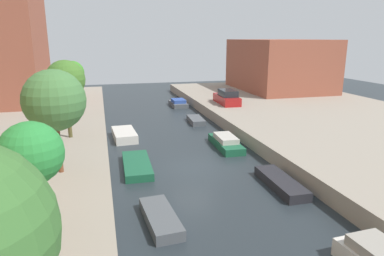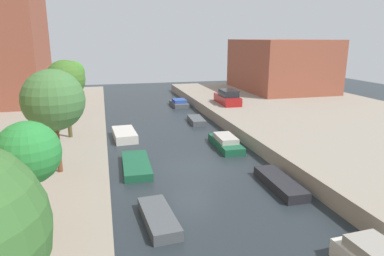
{
  "view_description": "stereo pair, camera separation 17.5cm",
  "coord_description": "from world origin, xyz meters",
  "px_view_note": "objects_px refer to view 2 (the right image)",
  "views": [
    {
      "loc": [
        -5.19,
        -19.47,
        7.81
      ],
      "look_at": [
        1.48,
        5.78,
        1.0
      ],
      "focal_mm": 32.51,
      "sensor_mm": 36.0,
      "label": 1
    },
    {
      "loc": [
        -5.02,
        -19.51,
        7.81
      ],
      "look_at": [
        1.48,
        5.78,
        1.0
      ],
      "focal_mm": 32.51,
      "sensor_mm": 36.0,
      "label": 2
    }
  ],
  "objects_px": {
    "low_block_right": "(280,65)",
    "street_tree_2": "(53,100)",
    "moored_boat_left_3": "(136,165)",
    "moored_boat_right_2": "(280,183)",
    "moored_boat_right_3": "(226,142)",
    "moored_boat_left_4": "(124,135)",
    "street_tree_4": "(73,73)",
    "moored_boat_right_4": "(196,120)",
    "street_tree_1": "(28,154)",
    "parked_car": "(228,98)",
    "moored_boat_right_5": "(179,103)",
    "moored_boat_left_2": "(159,218)",
    "street_tree_3": "(66,80)"
  },
  "relations": [
    {
      "from": "low_block_right",
      "to": "street_tree_2",
      "type": "height_order",
      "value": "low_block_right"
    },
    {
      "from": "moored_boat_left_3",
      "to": "moored_boat_right_2",
      "type": "distance_m",
      "value": 8.59
    },
    {
      "from": "street_tree_2",
      "to": "moored_boat_right_3",
      "type": "bearing_deg",
      "value": 23.42
    },
    {
      "from": "moored_boat_left_3",
      "to": "moored_boat_left_4",
      "type": "relative_size",
      "value": 1.19
    },
    {
      "from": "moored_boat_right_2",
      "to": "moored_boat_right_3",
      "type": "xyz_separation_m",
      "value": [
        -0.4,
        7.42,
        0.11
      ]
    },
    {
      "from": "street_tree_4",
      "to": "moored_boat_right_2",
      "type": "bearing_deg",
      "value": -55.19
    },
    {
      "from": "street_tree_4",
      "to": "moored_boat_left_3",
      "type": "height_order",
      "value": "street_tree_4"
    },
    {
      "from": "moored_boat_left_4",
      "to": "moored_boat_right_4",
      "type": "xyz_separation_m",
      "value": [
        6.94,
        3.77,
        -0.09
      ]
    },
    {
      "from": "moored_boat_left_4",
      "to": "street_tree_1",
      "type": "bearing_deg",
      "value": -103.85
    },
    {
      "from": "parked_car",
      "to": "street_tree_4",
      "type": "bearing_deg",
      "value": -170.65
    },
    {
      "from": "parked_car",
      "to": "moored_boat_right_2",
      "type": "bearing_deg",
      "value": -101.62
    },
    {
      "from": "moored_boat_right_3",
      "to": "moored_boat_left_3",
      "type": "bearing_deg",
      "value": -158.2
    },
    {
      "from": "moored_boat_left_3",
      "to": "moored_boat_right_5",
      "type": "relative_size",
      "value": 1.28
    },
    {
      "from": "moored_boat_left_2",
      "to": "moored_boat_left_3",
      "type": "relative_size",
      "value": 0.79
    },
    {
      "from": "street_tree_1",
      "to": "moored_boat_left_4",
      "type": "height_order",
      "value": "street_tree_1"
    },
    {
      "from": "moored_boat_right_3",
      "to": "moored_boat_right_4",
      "type": "relative_size",
      "value": 1.38
    },
    {
      "from": "moored_boat_right_3",
      "to": "parked_car",
      "type": "bearing_deg",
      "value": 69.39
    },
    {
      "from": "moored_boat_right_2",
      "to": "street_tree_4",
      "type": "bearing_deg",
      "value": 124.81
    },
    {
      "from": "moored_boat_left_2",
      "to": "moored_boat_right_3",
      "type": "relative_size",
      "value": 0.8
    },
    {
      "from": "street_tree_2",
      "to": "parked_car",
      "type": "distance_m",
      "value": 22.29
    },
    {
      "from": "street_tree_3",
      "to": "moored_boat_left_2",
      "type": "height_order",
      "value": "street_tree_3"
    },
    {
      "from": "street_tree_1",
      "to": "moored_boat_right_4",
      "type": "distance_m",
      "value": 22.55
    },
    {
      "from": "street_tree_4",
      "to": "parked_car",
      "type": "distance_m",
      "value": 15.69
    },
    {
      "from": "street_tree_4",
      "to": "moored_boat_left_4",
      "type": "height_order",
      "value": "street_tree_4"
    },
    {
      "from": "street_tree_3",
      "to": "parked_car",
      "type": "height_order",
      "value": "street_tree_3"
    },
    {
      "from": "street_tree_2",
      "to": "moored_boat_right_4",
      "type": "bearing_deg",
      "value": 49.39
    },
    {
      "from": "moored_boat_right_4",
      "to": "moored_boat_left_4",
      "type": "bearing_deg",
      "value": -151.53
    },
    {
      "from": "street_tree_1",
      "to": "moored_boat_left_3",
      "type": "relative_size",
      "value": 0.96
    },
    {
      "from": "street_tree_1",
      "to": "moored_boat_right_2",
      "type": "xyz_separation_m",
      "value": [
        11.3,
        4.1,
        -3.96
      ]
    },
    {
      "from": "moored_boat_right_5",
      "to": "street_tree_2",
      "type": "bearing_deg",
      "value": -117.54
    },
    {
      "from": "moored_boat_right_3",
      "to": "moored_boat_right_4",
      "type": "bearing_deg",
      "value": 90.75
    },
    {
      "from": "low_block_right",
      "to": "street_tree_3",
      "type": "distance_m",
      "value": 30.82
    },
    {
      "from": "parked_car",
      "to": "moored_boat_right_2",
      "type": "height_order",
      "value": "parked_car"
    },
    {
      "from": "moored_boat_left_3",
      "to": "moored_boat_left_4",
      "type": "bearing_deg",
      "value": 92.2
    },
    {
      "from": "street_tree_1",
      "to": "moored_boat_left_4",
      "type": "relative_size",
      "value": 1.14
    },
    {
      "from": "low_block_right",
      "to": "moored_boat_right_3",
      "type": "distance_m",
      "value": 24.58
    },
    {
      "from": "street_tree_4",
      "to": "street_tree_2",
      "type": "bearing_deg",
      "value": -90.0
    },
    {
      "from": "street_tree_1",
      "to": "street_tree_4",
      "type": "relative_size",
      "value": 0.88
    },
    {
      "from": "street_tree_1",
      "to": "street_tree_4",
      "type": "xyz_separation_m",
      "value": [
        -0.0,
        20.35,
        0.59
      ]
    },
    {
      "from": "street_tree_2",
      "to": "moored_boat_left_3",
      "type": "bearing_deg",
      "value": 26.01
    },
    {
      "from": "parked_car",
      "to": "moored_boat_left_3",
      "type": "xyz_separation_m",
      "value": [
        -11.04,
        -14.03,
        -1.4
      ]
    },
    {
      "from": "street_tree_3",
      "to": "moored_boat_right_2",
      "type": "bearing_deg",
      "value": -39.99
    },
    {
      "from": "moored_boat_left_4",
      "to": "moored_boat_right_4",
      "type": "bearing_deg",
      "value": 28.47
    },
    {
      "from": "moored_boat_right_4",
      "to": "street_tree_2",
      "type": "bearing_deg",
      "value": -130.61
    },
    {
      "from": "moored_boat_left_3",
      "to": "street_tree_2",
      "type": "bearing_deg",
      "value": -153.99
    },
    {
      "from": "moored_boat_right_3",
      "to": "moored_boat_right_5",
      "type": "distance_m",
      "value": 16.3
    },
    {
      "from": "parked_car",
      "to": "street_tree_3",
      "type": "bearing_deg",
      "value": -148.56
    },
    {
      "from": "moored_boat_right_5",
      "to": "moored_boat_left_4",
      "type": "bearing_deg",
      "value": -120.25
    },
    {
      "from": "moored_boat_left_3",
      "to": "moored_boat_right_5",
      "type": "height_order",
      "value": "moored_boat_right_5"
    },
    {
      "from": "moored_boat_left_2",
      "to": "moored_boat_right_5",
      "type": "distance_m",
      "value": 26.59
    }
  ]
}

